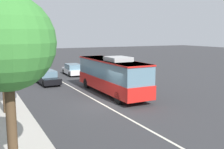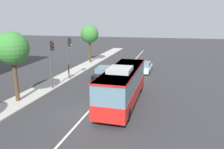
{
  "view_description": "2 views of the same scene",
  "coord_description": "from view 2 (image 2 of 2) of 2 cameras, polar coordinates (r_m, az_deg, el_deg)",
  "views": [
    {
      "loc": [
        -17.81,
        8.38,
        5.4
      ],
      "look_at": [
        3.63,
        -2.6,
        1.67
      ],
      "focal_mm": 42.35,
      "sensor_mm": 36.0,
      "label": 1
    },
    {
      "loc": [
        -14.55,
        -5.89,
        7.1
      ],
      "look_at": [
        4.22,
        -0.96,
        2.22
      ],
      "focal_mm": 34.42,
      "sensor_mm": 36.0,
      "label": 2
    }
  ],
  "objects": [
    {
      "name": "street_tree_kerbside_centre",
      "position": [
        36.84,
        -5.99,
        10.58
      ],
      "size": [
        3.01,
        3.01,
        6.43
      ],
      "color": "#4C3823",
      "rests_on": "ground_plane"
    },
    {
      "name": "ground_plane",
      "position": [
        17.22,
        -6.77,
        -10.33
      ],
      "size": [
        160.0,
        160.0,
        0.0
      ],
      "primitive_type": "plane",
      "color": "#333335"
    },
    {
      "name": "sidewalk_kerb",
      "position": [
        20.49,
        -24.7,
        -7.3
      ],
      "size": [
        80.0,
        2.54,
        0.14
      ],
      "primitive_type": "cube",
      "color": "#B2ADA3",
      "rests_on": "ground_plane"
    },
    {
      "name": "street_tree_kerbside_left",
      "position": [
        20.11,
        -24.97,
        6.19
      ],
      "size": [
        2.82,
        2.82,
        6.25
      ],
      "color": "#4C3823",
      "rests_on": "ground_plane"
    },
    {
      "name": "transit_bus",
      "position": [
        18.68,
        2.91,
        -2.35
      ],
      "size": [
        10.02,
        2.57,
        3.46
      ],
      "rotation": [
        0.0,
        0.0,
        -0.01
      ],
      "color": "red",
      "rests_on": "ground_plane"
    },
    {
      "name": "sedan_white",
      "position": [
        30.71,
        8.56,
        1.98
      ],
      "size": [
        4.57,
        1.99,
        1.46
      ],
      "rotation": [
        0.0,
        0.0,
        -0.04
      ],
      "color": "white",
      "rests_on": "ground_plane"
    },
    {
      "name": "lane_centre_line",
      "position": [
        17.22,
        -6.77,
        -10.31
      ],
      "size": [
        76.0,
        0.16,
        0.01
      ],
      "primitive_type": "cube",
      "color": "silver",
      "rests_on": "ground_plane"
    },
    {
      "name": "traffic_light_mid_block",
      "position": [
        26.36,
        -11.38,
        6.13
      ],
      "size": [
        0.32,
        0.62,
        5.2
      ],
      "rotation": [
        0.0,
        0.0,
        -1.55
      ],
      "color": "#47474C",
      "rests_on": "ground_plane"
    },
    {
      "name": "sedan_black",
      "position": [
        26.94,
        -2.27,
        0.42
      ],
      "size": [
        4.56,
        1.96,
        1.46
      ],
      "rotation": [
        0.0,
        0.0,
        3.18
      ],
      "color": "black",
      "rests_on": "ground_plane"
    },
    {
      "name": "traffic_light_near_corner",
      "position": [
        22.87,
        -15.75,
        4.69
      ],
      "size": [
        0.34,
        0.62,
        5.2
      ],
      "rotation": [
        0.0,
        0.0,
        -1.63
      ],
      "color": "#47474C",
      "rests_on": "ground_plane"
    }
  ]
}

